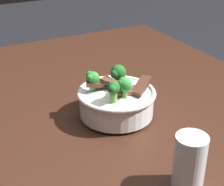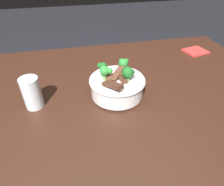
{
  "view_description": "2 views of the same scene",
  "coord_description": "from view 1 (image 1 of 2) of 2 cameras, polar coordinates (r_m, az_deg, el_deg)",
  "views": [
    {
      "loc": [
        -0.67,
        0.42,
        1.28
      ],
      "look_at": [
        0.04,
        0.04,
        0.86
      ],
      "focal_mm": 56.47,
      "sensor_mm": 36.0,
      "label": 1
    },
    {
      "loc": [
        -0.1,
        -0.57,
        1.26
      ],
      "look_at": [
        0.02,
        -0.01,
        0.82
      ],
      "focal_mm": 31.73,
      "sensor_mm": 36.0,
      "label": 2
    }
  ],
  "objects": [
    {
      "name": "dining_table",
      "position": [
        0.97,
        3.17,
        -8.35
      ],
      "size": [
        1.51,
        1.03,
        0.79
      ],
      "color": "#381E14",
      "rests_on": "ground"
    },
    {
      "name": "drinking_glass",
      "position": [
        0.72,
        12.36,
        -11.34
      ],
      "size": [
        0.06,
        0.06,
        0.12
      ],
      "color": "white",
      "rests_on": "dining_table"
    },
    {
      "name": "rice_bowl",
      "position": [
        0.93,
        0.71,
        -0.91
      ],
      "size": [
        0.21,
        0.21,
        0.13
      ],
      "color": "white",
      "rests_on": "dining_table"
    }
  ]
}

